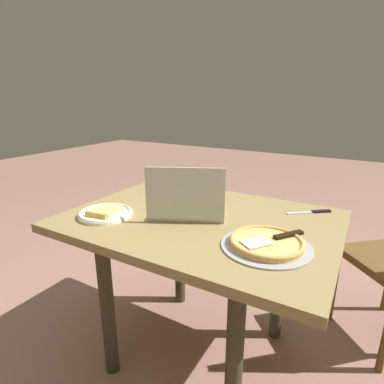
{
  "coord_description": "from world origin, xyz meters",
  "views": [
    {
      "loc": [
        0.61,
        -1.13,
        1.25
      ],
      "look_at": [
        -0.06,
        0.04,
        0.84
      ],
      "focal_mm": 28.85,
      "sensor_mm": 36.0,
      "label": 1
    }
  ],
  "objects_px": {
    "pizza_plate": "(105,213)",
    "pizza_tray": "(267,243)",
    "dining_table": "(200,238)",
    "table_knife": "(313,212)",
    "laptop": "(187,205)"
  },
  "relations": [
    {
      "from": "pizza_plate",
      "to": "pizza_tray",
      "type": "relative_size",
      "value": 0.74
    },
    {
      "from": "pizza_plate",
      "to": "dining_table",
      "type": "bearing_deg",
      "value": 28.22
    },
    {
      "from": "dining_table",
      "to": "pizza_tray",
      "type": "xyz_separation_m",
      "value": [
        0.34,
        -0.13,
        0.12
      ]
    },
    {
      "from": "pizza_tray",
      "to": "table_knife",
      "type": "bearing_deg",
      "value": 78.99
    },
    {
      "from": "laptop",
      "to": "pizza_tray",
      "type": "distance_m",
      "value": 0.42
    },
    {
      "from": "pizza_tray",
      "to": "table_knife",
      "type": "height_order",
      "value": "pizza_tray"
    },
    {
      "from": "dining_table",
      "to": "pizza_plate",
      "type": "distance_m",
      "value": 0.44
    },
    {
      "from": "table_knife",
      "to": "dining_table",
      "type": "bearing_deg",
      "value": -144.26
    },
    {
      "from": "pizza_plate",
      "to": "pizza_tray",
      "type": "height_order",
      "value": "pizza_plate"
    },
    {
      "from": "dining_table",
      "to": "pizza_plate",
      "type": "relative_size",
      "value": 4.88
    },
    {
      "from": "dining_table",
      "to": "pizza_plate",
      "type": "bearing_deg",
      "value": -151.78
    },
    {
      "from": "laptop",
      "to": "pizza_plate",
      "type": "xyz_separation_m",
      "value": [
        -0.32,
        -0.19,
        -0.03
      ]
    },
    {
      "from": "laptop",
      "to": "pizza_plate",
      "type": "bearing_deg",
      "value": -149.57
    },
    {
      "from": "laptop",
      "to": "table_knife",
      "type": "height_order",
      "value": "laptop"
    },
    {
      "from": "pizza_plate",
      "to": "pizza_tray",
      "type": "bearing_deg",
      "value": 5.44
    }
  ]
}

